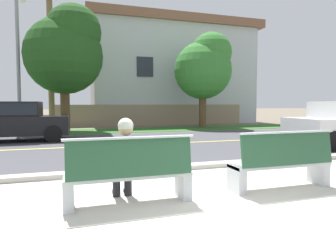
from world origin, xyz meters
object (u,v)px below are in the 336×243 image
bench_left (130,174)px  streetlamp (19,49)px  shade_tree_far_left (66,50)px  bench_right (282,163)px  palm_tree_tall (49,8)px  seated_person_grey (125,157)px  car_black_far (10,119)px  shade_tree_left (205,66)px

bench_left → streetlamp: bearing=105.7°
shade_tree_far_left → bench_left: bearing=-84.7°
bench_right → palm_tree_tall: size_ratio=0.21×
bench_left → seated_person_grey: seated_person_grey is taller
bench_left → streetlamp: size_ratio=0.25×
car_black_far → shade_tree_left: shade_tree_left is taller
car_black_far → seated_person_grey: bearing=-69.6°
seated_person_grey → palm_tree_tall: size_ratio=0.15×
shade_tree_left → seated_person_grey: bearing=-119.4°
bench_left → palm_tree_tall: 15.47m
car_black_far → shade_tree_far_left: bearing=58.0°
bench_left → car_black_far: (-3.14, 8.48, 0.40)m
shade_tree_far_left → shade_tree_left: shade_tree_far_left is taller
car_black_far → shade_tree_left: size_ratio=0.75×
bench_right → streetlamp: size_ratio=0.25×
bench_left → shade_tree_far_left: bearing=95.3°
shade_tree_far_left → palm_tree_tall: 3.57m
streetlamp → palm_tree_tall: size_ratio=0.84×
car_black_far → bench_left: bearing=-69.7°
bench_left → streetlamp: (-3.25, 11.56, 3.63)m
seated_person_grey → shade_tree_left: (6.88, 12.20, 3.06)m
palm_tree_tall → seated_person_grey: bearing=-81.9°
shade_tree_left → bench_left: bearing=-118.9°
shade_tree_left → shade_tree_far_left: bearing=-175.5°
bench_right → shade_tree_far_left: (-3.68, 11.75, 3.72)m
streetlamp → palm_tree_tall: palm_tree_tall is taller
bench_left → shade_tree_far_left: (-1.10, 11.75, 3.72)m
palm_tree_tall → bench_right: bearing=-71.7°
bench_right → palm_tree_tall: 16.01m
seated_person_grey → palm_tree_tall: 15.22m
bench_right → car_black_far: bearing=124.0°
streetlamp → palm_tree_tall: 3.85m
car_black_far → shade_tree_far_left: shade_tree_far_left is taller
streetlamp → shade_tree_left: bearing=4.6°
car_black_far → shade_tree_left: bearing=21.3°
car_black_far → palm_tree_tall: 8.18m
bench_left → bench_right: size_ratio=1.00×
streetlamp → palm_tree_tall: bearing=62.5°
bench_right → palm_tree_tall: bearing=108.3°
shade_tree_left → palm_tree_tall: bearing=169.9°
bench_right → seated_person_grey: 2.64m
streetlamp → palm_tree_tall: (1.24, 2.38, 2.75)m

